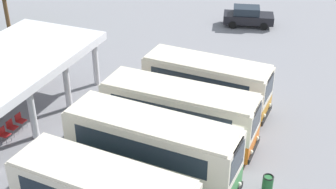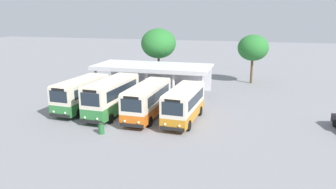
% 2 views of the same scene
% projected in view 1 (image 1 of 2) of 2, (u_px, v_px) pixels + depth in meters
% --- Properties ---
extents(ground_plane, '(180.00, 180.00, 0.00)m').
position_uv_depth(ground_plane, '(217.00, 160.00, 22.74)').
color(ground_plane, gray).
extents(city_bus_second_in_row, '(2.60, 7.98, 3.42)m').
position_uv_depth(city_bus_second_in_row, '(152.00, 149.00, 20.35)').
color(city_bus_second_in_row, black).
rests_on(city_bus_second_in_row, ground).
extents(city_bus_middle_cream, '(2.44, 8.02, 3.11)m').
position_uv_depth(city_bus_middle_cream, '(179.00, 112.00, 23.31)').
color(city_bus_middle_cream, black).
rests_on(city_bus_middle_cream, ground).
extents(city_bus_fourth_amber, '(2.54, 7.29, 3.08)m').
position_uv_depth(city_bus_fourth_amber, '(207.00, 83.00, 26.07)').
color(city_bus_fourth_amber, black).
rests_on(city_bus_fourth_amber, ground).
extents(parked_car_flank, '(2.71, 4.37, 1.62)m').
position_uv_depth(parked_car_flank, '(248.00, 16.00, 38.07)').
color(parked_car_flank, black).
rests_on(parked_car_flank, ground).
extents(waiting_chair_end_by_column, '(0.46, 0.46, 0.86)m').
position_uv_depth(waiting_chair_end_by_column, '(4.00, 133.00, 23.79)').
color(waiting_chair_end_by_column, slate).
rests_on(waiting_chair_end_by_column, ground).
extents(waiting_chair_second_from_end, '(0.46, 0.46, 0.86)m').
position_uv_depth(waiting_chair_second_from_end, '(11.00, 126.00, 24.38)').
color(waiting_chair_second_from_end, slate).
rests_on(waiting_chair_second_from_end, ground).
extents(waiting_chair_middle_seat, '(0.46, 0.46, 0.86)m').
position_uv_depth(waiting_chair_middle_seat, '(20.00, 120.00, 24.94)').
color(waiting_chair_middle_seat, slate).
rests_on(waiting_chair_middle_seat, ground).
extents(litter_bin_apron, '(0.49, 0.49, 0.90)m').
position_uv_depth(litter_bin_apron, '(268.00, 184.00, 20.46)').
color(litter_bin_apron, '#266633').
rests_on(litter_bin_apron, ground).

